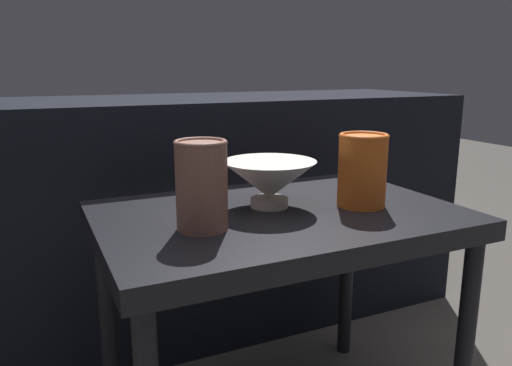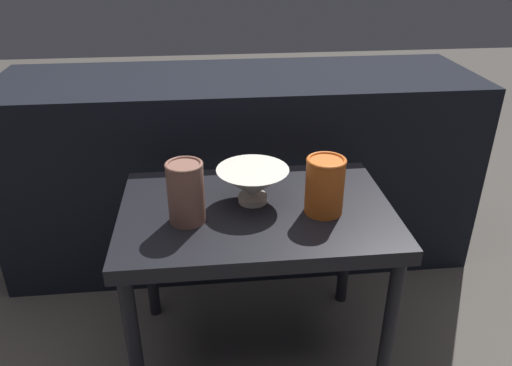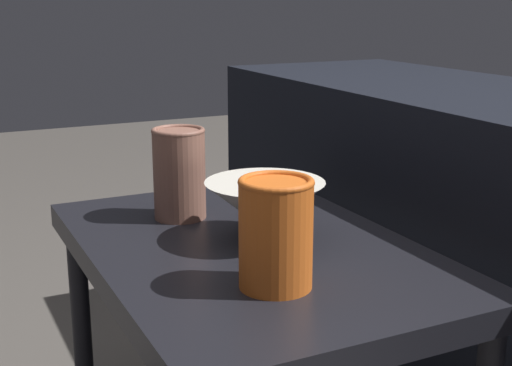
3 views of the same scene
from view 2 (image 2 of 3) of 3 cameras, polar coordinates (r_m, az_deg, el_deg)
ground_plane at (r=1.62m, az=0.02°, el=-18.52°), size 8.00×8.00×0.00m
table at (r=1.34m, az=0.02°, el=-4.93°), size 0.71×0.48×0.51m
couch_backdrop at (r=1.90m, az=-1.85°, el=1.87°), size 1.68×0.50×0.70m
bowl at (r=1.31m, az=-0.38°, el=-0.01°), size 0.19×0.19×0.10m
vase_textured_left at (r=1.22m, az=-8.03°, el=-1.00°), size 0.09×0.09×0.16m
vase_colorful_right at (r=1.26m, az=7.87°, el=-0.22°), size 0.10×0.10×0.15m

